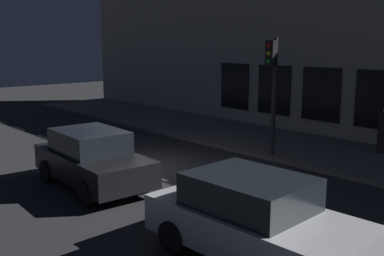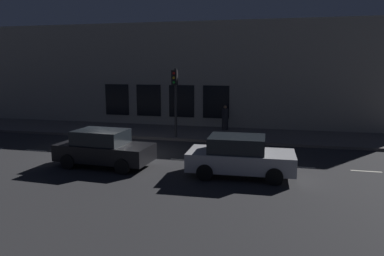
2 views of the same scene
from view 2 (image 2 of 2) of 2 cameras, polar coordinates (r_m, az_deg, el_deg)
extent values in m
plane|color=#28282B|center=(18.08, -12.50, -4.19)|extent=(60.00, 60.00, 0.00)
cube|color=#5B5654|center=(23.70, -5.86, -0.52)|extent=(4.50, 32.00, 0.15)
cube|color=gray|center=(25.75, -4.09, 8.22)|extent=(0.60, 32.00, 7.20)
cube|color=black|center=(24.67, 3.79, 4.09)|extent=(0.04, 1.79, 2.21)
cube|color=black|center=(25.20, -1.65, 4.22)|extent=(0.04, 1.79, 2.21)
cube|color=black|center=(25.94, -6.81, 4.32)|extent=(0.04, 1.79, 2.21)
cube|color=black|center=(26.88, -11.66, 4.37)|extent=(0.04, 1.79, 2.21)
cube|color=beige|center=(16.67, 25.64, -6.12)|extent=(0.12, 1.20, 0.01)
cube|color=beige|center=(16.31, 16.64, -5.88)|extent=(0.12, 1.20, 0.01)
cube|color=beige|center=(16.37, 7.48, -5.50)|extent=(0.12, 1.20, 0.01)
cube|color=beige|center=(16.83, -1.38, -4.99)|extent=(0.12, 1.20, 0.01)
cube|color=beige|center=(17.67, -9.58, -4.41)|extent=(0.12, 1.20, 0.01)
cube|color=beige|center=(18.83, -16.88, -3.82)|extent=(0.12, 1.20, 0.01)
cube|color=beige|center=(20.26, -23.24, -3.25)|extent=(0.12, 1.20, 0.01)
cylinder|color=#2D2D30|center=(20.98, -2.56, 3.88)|extent=(0.16, 0.16, 3.98)
cube|color=black|center=(20.68, -2.76, 7.88)|extent=(0.26, 0.32, 0.84)
sphere|color=red|center=(20.54, -2.88, 8.57)|extent=(0.15, 0.15, 0.15)
sphere|color=gold|center=(20.55, -2.87, 7.86)|extent=(0.15, 0.15, 0.15)
sphere|color=green|center=(20.56, -2.86, 7.16)|extent=(0.15, 0.15, 0.15)
cube|color=#B7B7BC|center=(14.43, 7.66, -5.02)|extent=(2.04, 4.19, 0.70)
cube|color=black|center=(14.29, 7.06, -2.47)|extent=(1.74, 2.20, 0.60)
cylinder|color=black|center=(15.34, 12.65, -5.48)|extent=(0.24, 0.65, 0.64)
cylinder|color=black|center=(13.64, 12.77, -7.41)|extent=(0.24, 0.65, 0.64)
cylinder|color=black|center=(15.49, 3.13, -5.10)|extent=(0.24, 0.65, 0.64)
cylinder|color=black|center=(13.80, 2.03, -6.95)|extent=(0.24, 0.65, 0.64)
cube|color=black|center=(16.07, -13.49, -3.67)|extent=(2.01, 4.16, 0.70)
cube|color=black|center=(16.02, -14.09, -1.36)|extent=(1.68, 2.20, 0.60)
cylinder|color=black|center=(16.28, -8.13, -4.44)|extent=(0.26, 0.65, 0.64)
cylinder|color=black|center=(14.85, -10.85, -5.92)|extent=(0.26, 0.65, 0.64)
cylinder|color=black|center=(17.48, -15.65, -3.73)|extent=(0.26, 0.65, 0.64)
cylinder|color=black|center=(16.15, -18.82, -5.00)|extent=(0.26, 0.65, 0.64)
cylinder|color=#232328|center=(23.70, 5.21, 1.38)|extent=(0.52, 0.52, 1.39)
sphere|color=#936B4C|center=(23.59, 5.24, 3.29)|extent=(0.20, 0.20, 0.20)
cube|color=#936B4C|center=(23.64, 5.03, 3.31)|extent=(0.07, 0.05, 0.06)
camera|label=1|loc=(8.61, 38.30, 5.40)|focal=42.21mm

